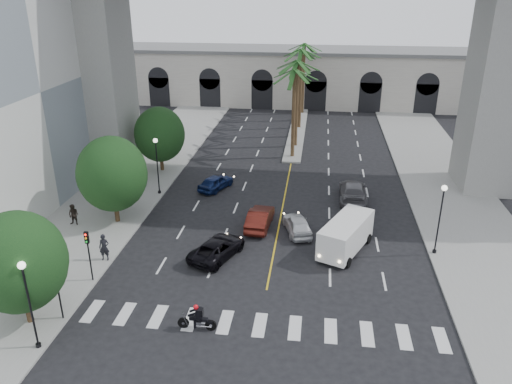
# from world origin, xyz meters

# --- Properties ---
(ground) EXTENTS (140.00, 140.00, 0.00)m
(ground) POSITION_xyz_m (0.00, 0.00, 0.00)
(ground) COLOR black
(ground) RESTS_ON ground
(sidewalk_left) EXTENTS (8.00, 100.00, 0.15)m
(sidewalk_left) POSITION_xyz_m (-15.00, 15.00, 0.07)
(sidewalk_left) COLOR gray
(sidewalk_left) RESTS_ON ground
(sidewalk_right) EXTENTS (8.00, 100.00, 0.15)m
(sidewalk_right) POSITION_xyz_m (15.00, 15.00, 0.07)
(sidewalk_right) COLOR gray
(sidewalk_right) RESTS_ON ground
(median) EXTENTS (2.00, 24.00, 0.20)m
(median) POSITION_xyz_m (0.00, 38.00, 0.10)
(median) COLOR gray
(median) RESTS_ON ground
(pier_building) EXTENTS (71.00, 10.50, 8.50)m
(pier_building) POSITION_xyz_m (0.00, 55.00, 4.27)
(pier_building) COLOR silver
(pier_building) RESTS_ON ground
(palm_a) EXTENTS (3.20, 3.20, 10.30)m
(palm_a) POSITION_xyz_m (0.00, 28.00, 9.10)
(palm_a) COLOR #47331E
(palm_a) RESTS_ON ground
(palm_b) EXTENTS (3.20, 3.20, 10.60)m
(palm_b) POSITION_xyz_m (0.10, 32.00, 9.37)
(palm_b) COLOR #47331E
(palm_b) RESTS_ON ground
(palm_c) EXTENTS (3.20, 3.20, 10.10)m
(palm_c) POSITION_xyz_m (-0.20, 36.00, 8.91)
(palm_c) COLOR #47331E
(palm_c) RESTS_ON ground
(palm_d) EXTENTS (3.20, 3.20, 10.90)m
(palm_d) POSITION_xyz_m (0.15, 40.00, 9.65)
(palm_d) COLOR #47331E
(palm_d) RESTS_ON ground
(palm_e) EXTENTS (3.20, 3.20, 10.40)m
(palm_e) POSITION_xyz_m (-0.10, 44.00, 9.19)
(palm_e) COLOR #47331E
(palm_e) RESTS_ON ground
(palm_f) EXTENTS (3.20, 3.20, 10.70)m
(palm_f) POSITION_xyz_m (0.20, 48.00, 9.46)
(palm_f) COLOR #47331E
(palm_f) RESTS_ON ground
(street_tree_near) EXTENTS (5.20, 5.20, 6.89)m
(street_tree_near) POSITION_xyz_m (-13.00, -3.00, 4.02)
(street_tree_near) COLOR #382616
(street_tree_near) RESTS_ON ground
(street_tree_mid) EXTENTS (5.44, 5.44, 7.21)m
(street_tree_mid) POSITION_xyz_m (-13.00, 10.00, 4.21)
(street_tree_mid) COLOR #382616
(street_tree_mid) RESTS_ON ground
(street_tree_far) EXTENTS (5.04, 5.04, 6.68)m
(street_tree_far) POSITION_xyz_m (-13.00, 22.00, 3.90)
(street_tree_far) COLOR #382616
(street_tree_far) RESTS_ON ground
(lamp_post_left_near) EXTENTS (0.40, 0.40, 5.35)m
(lamp_post_left_near) POSITION_xyz_m (-11.40, -5.00, 3.22)
(lamp_post_left_near) COLOR black
(lamp_post_left_near) RESTS_ON ground
(lamp_post_left_far) EXTENTS (0.40, 0.40, 5.35)m
(lamp_post_left_far) POSITION_xyz_m (-11.40, 16.00, 3.22)
(lamp_post_left_far) COLOR black
(lamp_post_left_far) RESTS_ON ground
(lamp_post_right) EXTENTS (0.40, 0.40, 5.35)m
(lamp_post_right) POSITION_xyz_m (11.40, 8.00, 3.22)
(lamp_post_right) COLOR black
(lamp_post_right) RESTS_ON ground
(traffic_signal_near) EXTENTS (0.25, 0.18, 3.65)m
(traffic_signal_near) POSITION_xyz_m (-11.30, -2.50, 2.51)
(traffic_signal_near) COLOR black
(traffic_signal_near) RESTS_ON ground
(traffic_signal_far) EXTENTS (0.25, 0.18, 3.65)m
(traffic_signal_far) POSITION_xyz_m (-11.30, 1.50, 2.51)
(traffic_signal_far) COLOR black
(traffic_signal_far) RESTS_ON ground
(motorcycle_rider) EXTENTS (2.23, 0.60, 1.61)m
(motorcycle_rider) POSITION_xyz_m (-3.38, -2.28, 0.73)
(motorcycle_rider) COLOR black
(motorcycle_rider) RESTS_ON ground
(car_a) EXTENTS (2.78, 4.49, 1.43)m
(car_a) POSITION_xyz_m (1.50, 10.11, 0.71)
(car_a) COLOR silver
(car_a) RESTS_ON ground
(car_b) EXTENTS (1.95, 4.79, 1.54)m
(car_b) POSITION_xyz_m (-1.50, 10.72, 0.77)
(car_b) COLOR #4B150F
(car_b) RESTS_ON ground
(car_c) EXTENTS (3.96, 5.42, 1.37)m
(car_c) POSITION_xyz_m (-3.90, 5.70, 0.68)
(car_c) COLOR black
(car_c) RESTS_ON ground
(car_d) EXTENTS (2.42, 5.82, 1.68)m
(car_d) POSITION_xyz_m (6.06, 17.04, 0.84)
(car_d) COLOR #5A595D
(car_d) RESTS_ON ground
(car_e) EXTENTS (3.14, 4.43, 1.40)m
(car_e) POSITION_xyz_m (-6.55, 17.93, 0.70)
(car_e) COLOR #101F4D
(car_e) RESTS_ON ground
(cargo_van) EXTENTS (4.24, 6.06, 2.42)m
(cargo_van) POSITION_xyz_m (5.06, 7.65, 1.35)
(cargo_van) COLOR white
(cargo_van) RESTS_ON ground
(pedestrian_a) EXTENTS (0.76, 0.56, 1.93)m
(pedestrian_a) POSITION_xyz_m (-11.50, 4.05, 1.11)
(pedestrian_a) COLOR black
(pedestrian_a) RESTS_ON sidewalk_left
(pedestrian_b) EXTENTS (0.89, 0.72, 1.73)m
(pedestrian_b) POSITION_xyz_m (-16.12, 8.91, 1.02)
(pedestrian_b) COLOR black
(pedestrian_b) RESTS_ON sidewalk_left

